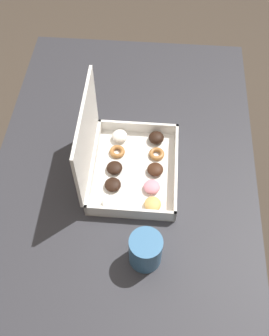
# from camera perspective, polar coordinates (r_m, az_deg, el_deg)

# --- Properties ---
(ground_plane) EXTENTS (8.00, 8.00, 0.00)m
(ground_plane) POSITION_cam_1_polar(r_m,az_deg,el_deg) (1.82, -1.06, -14.34)
(ground_plane) COLOR #42382D
(dining_table) EXTENTS (1.25, 0.78, 0.74)m
(dining_table) POSITION_cam_1_polar(r_m,az_deg,el_deg) (1.23, -1.52, -4.28)
(dining_table) COLOR #2D2D33
(dining_table) RESTS_ON ground_plane
(donut_box) EXTENTS (0.31, 0.26, 0.26)m
(donut_box) POSITION_cam_1_polar(r_m,az_deg,el_deg) (1.12, -1.87, 1.14)
(donut_box) COLOR silver
(donut_box) RESTS_ON dining_table
(coffee_mug) EXTENTS (0.08, 0.08, 0.10)m
(coffee_mug) POSITION_cam_1_polar(r_m,az_deg,el_deg) (0.99, 1.60, -11.82)
(coffee_mug) COLOR teal
(coffee_mug) RESTS_ON dining_table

